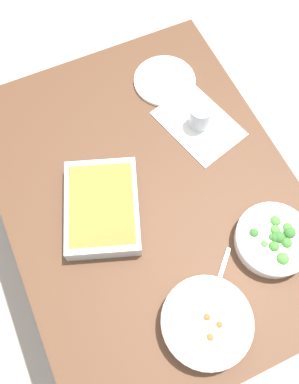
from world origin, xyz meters
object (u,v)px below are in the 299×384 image
object	(u,v)px
stew_bowl	(206,322)
drink_cup	(200,118)
broccoli_bowl	(273,240)
spoon_by_stew	(218,284)
baking_dish	(102,208)
side_plate	(165,81)

from	to	relation	value
stew_bowl	drink_cup	world-z (taller)	drink_cup
stew_bowl	broccoli_bowl	size ratio (longest dim) A/B	1.10
spoon_by_stew	stew_bowl	bearing A→B (deg)	-45.28
baking_dish	spoon_by_stew	xyz separation A→B (m)	(0.34, 0.22, -0.03)
stew_bowl	spoon_by_stew	bearing A→B (deg)	134.72
broccoli_bowl	drink_cup	xyz separation A→B (m)	(-0.46, -0.01, 0.01)
drink_cup	side_plate	xyz separation A→B (m)	(-0.21, -0.03, -0.03)
broccoli_bowl	drink_cup	bearing A→B (deg)	-179.31
broccoli_bowl	drink_cup	distance (m)	0.46
baking_dish	drink_cup	world-z (taller)	drink_cup
stew_bowl	spoon_by_stew	xyz separation A→B (m)	(-0.08, 0.08, -0.03)
side_plate	drink_cup	bearing A→B (deg)	8.02
broccoli_bowl	baking_dish	bearing A→B (deg)	-125.52
stew_bowl	broccoli_bowl	bearing A→B (deg)	113.66
broccoli_bowl	side_plate	world-z (taller)	broccoli_bowl
broccoli_bowl	spoon_by_stew	distance (m)	0.21
stew_bowl	broccoli_bowl	xyz separation A→B (m)	(-0.13, 0.29, -0.00)
spoon_by_stew	drink_cup	bearing A→B (deg)	158.65
drink_cup	broccoli_bowl	bearing A→B (deg)	0.69
baking_dish	stew_bowl	bearing A→B (deg)	17.35
broccoli_bowl	stew_bowl	bearing A→B (deg)	-66.34
baking_dish	side_plate	distance (m)	0.54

